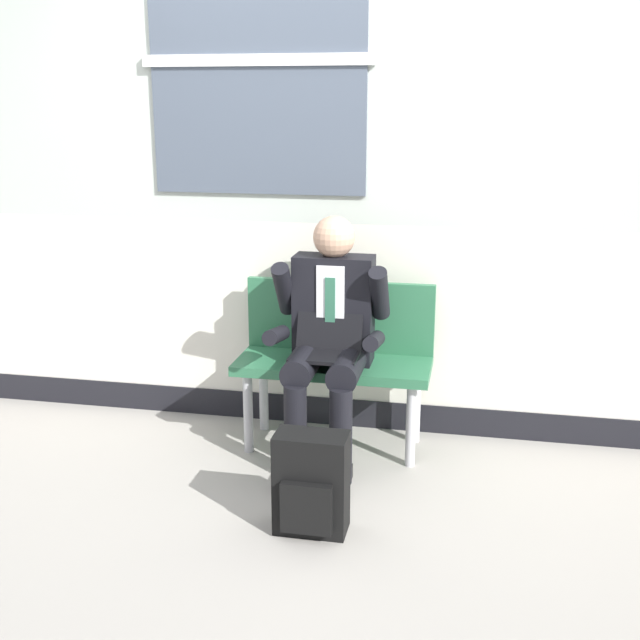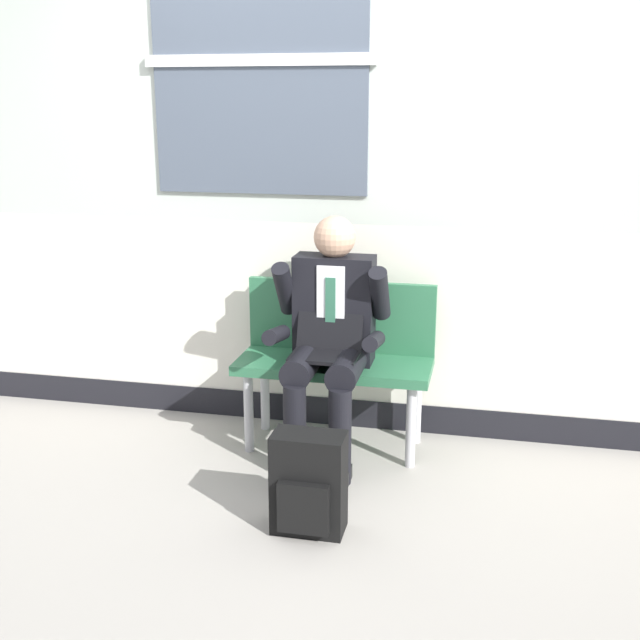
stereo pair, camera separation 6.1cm
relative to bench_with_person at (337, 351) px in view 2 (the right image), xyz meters
The scene contains 5 objects.
ground_plane 0.59m from the bench_with_person, 101.78° to the right, with size 18.00×18.00×0.00m, color #9E9991.
station_wall 0.95m from the bench_with_person, 103.43° to the left, with size 6.46×0.17×2.83m.
bench_with_person is the anchor object (origin of this frame).
person_seated 0.24m from the bench_with_person, 90.00° to the right, with size 0.57×0.70×1.23m.
backpack 0.97m from the bench_with_person, 85.99° to the right, with size 0.31×0.21×0.44m.
Camera 2 is at (0.83, -3.57, 1.78)m, focal length 44.43 mm.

